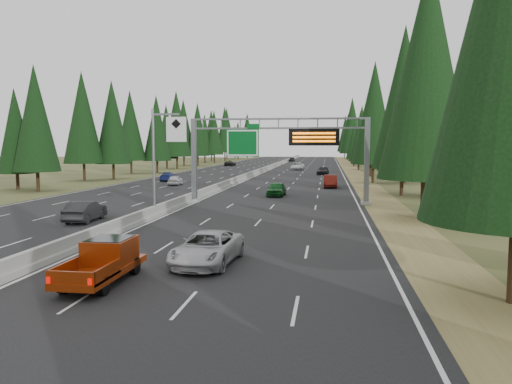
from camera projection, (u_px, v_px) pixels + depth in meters
road at (257, 174)px, 91.42m from camera, size 32.00×260.00×0.08m
shoulder_right at (356, 175)px, 88.90m from camera, size 3.60×260.00×0.06m
shoulder_left at (164, 173)px, 93.94m from camera, size 3.60×260.00×0.06m
median_barrier at (257, 172)px, 91.38m from camera, size 0.70×260.00×0.85m
sign_gantry at (285, 147)px, 45.20m from camera, size 16.75×0.98×7.80m
hov_sign_pole at (161, 155)px, 36.66m from camera, size 2.80×0.50×8.00m
tree_row_right at (390, 115)px, 74.22m from camera, size 12.45×240.70×18.80m
tree_row_left at (146, 125)px, 96.68m from camera, size 11.87×239.70×18.66m
silver_minivan at (207, 248)px, 22.56m from camera, size 2.80×5.40×1.45m
red_pickup at (106, 258)px, 19.86m from camera, size 1.79×5.02×1.63m
car_ahead_green at (276, 189)px, 52.47m from camera, size 1.86×4.37×1.47m
car_ahead_dkred at (330, 181)px, 62.84m from camera, size 1.68×4.70×1.54m
car_ahead_dkgrey at (323, 171)px, 89.54m from camera, size 2.35×4.92×1.38m
car_ahead_white at (298, 166)px, 106.30m from camera, size 2.76×5.57×1.52m
car_ahead_far at (292, 159)px, 158.22m from camera, size 1.69×4.19×1.43m
car_onc_near at (85, 211)px, 35.07m from camera, size 1.86×4.53×1.46m
car_onc_blue at (168, 176)px, 74.02m from camera, size 2.28×4.71×1.32m
car_onc_white at (175, 180)px, 66.61m from camera, size 1.86×3.92×1.29m
car_onc_far at (230, 163)px, 126.47m from camera, size 2.29×4.94×1.37m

